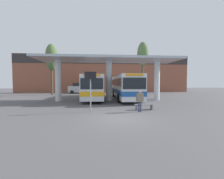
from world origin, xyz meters
name	(u,v)px	position (x,y,z in m)	size (l,w,h in m)	color
ground_plane	(119,118)	(0.00, 0.00, 0.00)	(100.00, 100.00, 0.00)	#565456
townhouse_backdrop	(104,71)	(0.00, 25.28, 5.02)	(40.00, 0.58, 8.61)	brown
station_canopy	(109,65)	(0.00, 9.49, 4.47)	(17.52, 5.05, 5.30)	silver
transit_bus_left_bay	(94,86)	(-2.03, 11.93, 1.77)	(2.82, 12.30, 3.16)	silver
transit_bus_center_bay	(125,86)	(2.28, 10.97, 1.80)	(2.90, 11.93, 3.20)	silver
waiting_bench_near_pillar	(144,106)	(2.47, 2.76, 0.34)	(1.63, 0.44, 0.46)	slate
info_sign_platform	(90,83)	(-1.94, 2.24, 2.22)	(0.90, 0.09, 3.13)	gray
pedestrian_waiting	(140,99)	(1.89, 1.95, 1.01)	(0.61, 0.30, 1.65)	#333856
poplar_tree_behind_left	(143,56)	(6.16, 15.58, 6.79)	(1.85, 1.85, 9.12)	brown
poplar_tree_behind_right	(52,58)	(-9.62, 18.26, 6.64)	(2.15, 2.15, 9.13)	brown
parked_car_street	(79,88)	(-5.39, 22.14, 1.07)	(4.32, 2.21, 2.21)	#B2B7BC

